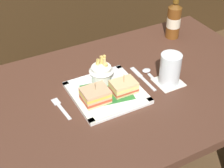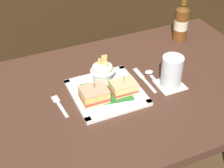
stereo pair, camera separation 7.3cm
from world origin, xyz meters
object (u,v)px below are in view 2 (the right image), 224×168
Objects in this scene: square_plate at (106,93)px; water_glass at (172,73)px; sandwich_half_right at (124,87)px; fries_cup at (103,71)px; sandwich_half_left at (94,94)px; beer_bottle at (181,21)px; fork at (59,105)px; dining_table at (117,121)px; knife at (144,79)px; spoon at (151,75)px.

water_glass reaches higher than square_plate.
sandwich_half_right is at bearing 172.72° from water_glass.
sandwich_half_right is at bearing -64.96° from fries_cup.
sandwich_half_right is (0.11, 0.00, -0.00)m from sandwich_half_left.
beer_bottle is 0.69m from fork.
fork is at bearing 177.03° from dining_table.
square_plate is 2.69× the size of sandwich_half_right.
water_glass is (0.20, -0.05, 0.21)m from dining_table.
fries_cup and water_glass have the same top height.
fries_cup is at bearing 17.10° from fork.
fries_cup is at bearing 113.33° from dining_table.
dining_table is at bearing -167.48° from knife.
beer_bottle reaches higher than spoon.
square_plate is 2.64× the size of sandwich_half_left.
sandwich_half_right is 0.76× the size of water_glass.
sandwich_half_left is 0.68× the size of spoon.
sandwich_half_right reaches higher than fork.
water_glass is at bearing -13.25° from dining_table.
water_glass reaches higher than dining_table.
fries_cup is at bearing 164.63° from knife.
dining_table is 7.41× the size of knife.
beer_bottle reaches higher than sandwich_half_right.
sandwich_half_left is 0.59m from beer_bottle.
water_glass is at bearing -4.52° from sandwich_half_left.
sandwich_half_right is 0.39× the size of beer_bottle.
water_glass is at bearing -127.97° from beer_bottle.
dining_table is 0.18m from sandwich_half_right.
water_glass is at bearing -45.16° from knife.
fork is (-0.12, 0.03, -0.03)m from sandwich_half_left.
sandwich_half_right reaches higher than dining_table.
dining_table is at bearing 12.89° from sandwich_half_left.
sandwich_half_left is 0.30m from water_glass.
dining_table is 9.83× the size of fork.
beer_bottle is (0.41, 0.26, 0.06)m from sandwich_half_right.
beer_bottle reaches higher than water_glass.
spoon is at bearing 12.20° from dining_table.
sandwich_half_left reaches higher than fork.
sandwich_half_left is at bearing -127.13° from fries_cup.
square_plate is 1.79× the size of spoon.
knife is (0.35, 0.02, -0.00)m from fork.
beer_bottle reaches higher than fries_cup.
fries_cup is (0.01, 0.07, 0.05)m from square_plate.
square_plate is at bearing 168.62° from water_glass.
sandwich_half_right reaches higher than spoon.
square_plate is at bearing 177.34° from dining_table.
sandwich_half_left reaches higher than knife.
water_glass is at bearing -7.28° from sandwich_half_right.
dining_table is 5.30× the size of beer_bottle.
square_plate is 2.17× the size of fries_cup.
dining_table is at bearing -66.67° from fries_cup.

